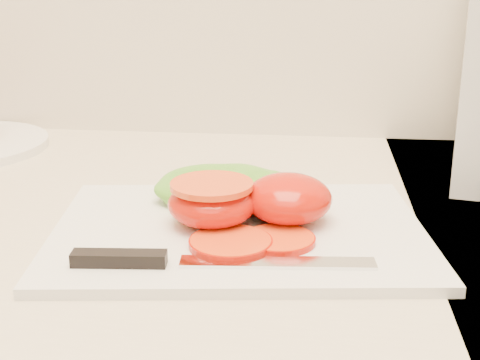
# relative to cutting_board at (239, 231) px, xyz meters

# --- Properties ---
(cutting_board) EXTENTS (0.39, 0.30, 0.01)m
(cutting_board) POSITION_rel_cutting_board_xyz_m (0.00, 0.00, 0.00)
(cutting_board) COLOR white
(cutting_board) RESTS_ON counter
(tomato_half_dome) EXTENTS (0.09, 0.09, 0.05)m
(tomato_half_dome) POSITION_rel_cutting_board_xyz_m (0.05, 0.02, 0.03)
(tomato_half_dome) COLOR red
(tomato_half_dome) RESTS_ON cutting_board
(tomato_half_cut) EXTENTS (0.09, 0.09, 0.04)m
(tomato_half_cut) POSITION_rel_cutting_board_xyz_m (-0.03, 0.00, 0.03)
(tomato_half_cut) COLOR red
(tomato_half_cut) RESTS_ON cutting_board
(tomato_slice_0) EXTENTS (0.07, 0.07, 0.01)m
(tomato_slice_0) POSITION_rel_cutting_board_xyz_m (-0.00, -0.05, 0.01)
(tomato_slice_0) COLOR #FE5114
(tomato_slice_0) RESTS_ON cutting_board
(tomato_slice_1) EXTENTS (0.07, 0.07, 0.01)m
(tomato_slice_1) POSITION_rel_cutting_board_xyz_m (0.04, -0.03, 0.01)
(tomato_slice_1) COLOR #FE5114
(tomato_slice_1) RESTS_ON cutting_board
(lettuce_leaf_0) EXTENTS (0.16, 0.12, 0.03)m
(lettuce_leaf_0) POSITION_rel_cutting_board_xyz_m (-0.02, 0.07, 0.02)
(lettuce_leaf_0) COLOR #6ABF32
(lettuce_leaf_0) RESTS_ON cutting_board
(lettuce_leaf_1) EXTENTS (0.12, 0.13, 0.02)m
(lettuce_leaf_1) POSITION_rel_cutting_board_xyz_m (0.02, 0.08, 0.02)
(lettuce_leaf_1) COLOR #6ABF32
(lettuce_leaf_1) RESTS_ON cutting_board
(knife) EXTENTS (0.26, 0.05, 0.01)m
(knife) POSITION_rel_cutting_board_xyz_m (-0.04, -0.09, 0.01)
(knife) COLOR silver
(knife) RESTS_ON cutting_board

